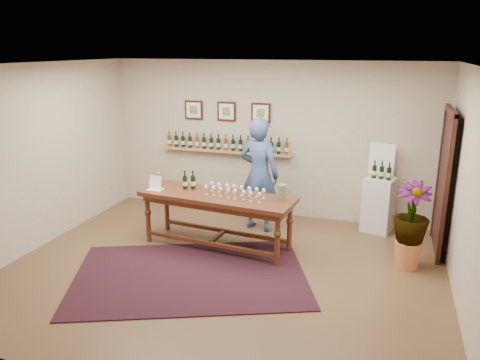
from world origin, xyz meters
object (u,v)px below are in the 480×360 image
(display_pedestal, at_px, (379,205))
(person, at_px, (259,175))
(tasting_table, at_px, (217,202))
(potted_plant, at_px, (410,226))

(display_pedestal, distance_m, person, 2.08)
(tasting_table, distance_m, person, 1.04)
(tasting_table, xyz_separation_m, person, (0.41, 0.93, 0.24))
(potted_plant, bearing_deg, tasting_table, -177.29)
(potted_plant, relative_size, person, 0.56)
(potted_plant, bearing_deg, person, 161.73)
(display_pedestal, relative_size, person, 0.48)
(potted_plant, xyz_separation_m, person, (-2.40, 0.79, 0.33))
(display_pedestal, height_order, potted_plant, potted_plant)
(tasting_table, relative_size, display_pedestal, 2.68)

